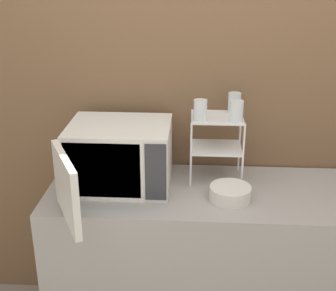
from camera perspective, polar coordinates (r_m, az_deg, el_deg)
wall_back at (r=2.50m, az=6.38°, el=6.72°), size 8.00×0.06×2.60m
counter at (r=2.57m, az=5.88°, el=-14.22°), size 1.71×0.60×0.88m
microwave at (r=2.32m, az=-6.16°, el=-1.34°), size 0.52×0.75×0.32m
dish_rack at (r=2.37m, az=5.96°, el=1.38°), size 0.27×0.22×0.34m
glass_front_left at (r=2.26m, az=3.96°, el=4.31°), size 0.07×0.07×0.10m
glass_back_right at (r=2.40m, az=8.10°, el=5.19°), size 0.07×0.07×0.10m
glass_front_right at (r=2.27m, az=8.36°, el=4.18°), size 0.07×0.07×0.10m
bowl at (r=2.25m, az=7.59°, el=-5.78°), size 0.20×0.20×0.07m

